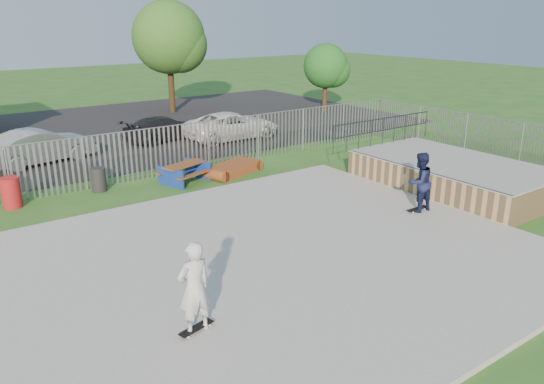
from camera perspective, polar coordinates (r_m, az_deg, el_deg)
ground at (r=14.02m, az=-1.50°, el=-7.83°), size 120.00×120.00×0.00m
concrete_slab at (r=13.99m, az=-1.51°, el=-7.55°), size 15.00×12.00×0.15m
quarter_pipe at (r=20.90m, az=18.78°, el=1.79°), size 5.50×7.05×2.19m
fence at (r=17.79m, az=-7.23°, el=1.30°), size 26.04×16.02×2.00m
picnic_table at (r=20.94m, az=-9.39°, el=2.06°), size 2.11×1.91×0.74m
funbox at (r=21.83m, az=-4.18°, el=2.51°), size 2.43×1.73×0.44m
trash_bin_red at (r=19.93m, az=-26.26°, el=-0.06°), size 0.63×0.63×1.05m
trash_bin_grey at (r=20.58m, az=-18.15°, el=1.28°), size 0.54×0.54×0.90m
parking_lot at (r=30.86m, az=-21.97°, el=5.55°), size 40.00×18.00×0.02m
car_silver at (r=25.33m, az=-23.62°, el=4.54°), size 4.83×2.56×1.51m
car_dark at (r=28.17m, az=-11.68°, el=6.71°), size 4.61×2.73×1.25m
car_white at (r=28.05m, az=-4.28°, el=7.14°), size 5.04×2.32×1.40m
tree_mid at (r=36.16m, az=-11.08°, el=16.00°), size 4.67×4.67×7.20m
tree_right at (r=36.02m, az=5.79°, el=13.33°), size 2.92×2.92×4.51m
skateboard_a at (r=17.93m, az=15.32°, el=-1.83°), size 0.80×0.21×0.08m
skateboard_b at (r=11.17m, az=-8.13°, el=-14.37°), size 0.82×0.38×0.08m
skater_navy at (r=17.64m, az=15.57°, el=1.03°), size 0.96×0.75×1.95m
skater_white at (r=10.69m, az=-8.36°, el=-10.14°), size 0.74×0.51×1.95m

